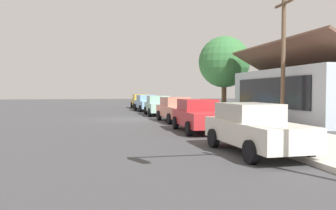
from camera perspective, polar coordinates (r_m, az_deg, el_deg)
name	(u,v)px	position (r m, az deg, el deg)	size (l,w,h in m)	color
ground_plane	(128,119)	(23.88, -6.71, -2.41)	(120.00, 120.00, 0.00)	#424244
sidewalk_curb	(205,117)	(24.98, 6.20, -2.01)	(60.00, 4.20, 0.16)	beige
car_mustard	(141,101)	(38.76, -4.60, 0.66)	(4.51, 2.10, 1.59)	gold
car_skyblue	(147,103)	(33.29, -3.59, 0.37)	(4.73, 2.26, 1.59)	#8CB7E0
car_seafoam	(159,105)	(27.60, -1.59, -0.05)	(4.75, 2.19, 1.59)	#9ED1BC
car_coral	(176,109)	(21.76, 1.40, -0.72)	(4.65, 2.09, 1.59)	#EA8C75
car_cherry	(199,115)	(16.59, 5.25, -1.71)	(4.46, 2.05, 1.59)	red
car_ivory	(253,128)	(11.23, 14.23, -3.75)	(4.54, 2.08, 1.59)	silver
storefront_building	(310,93)	(24.73, 22.91, 1.88)	(11.94, 6.38, 5.17)	#ADBCC6
shade_tree	(224,62)	(31.13, 9.49, 7.16)	(4.63, 4.63, 6.93)	brown
utility_pole_wooden	(283,57)	(20.28, 18.92, 7.73)	(1.80, 0.24, 7.50)	brown
fire_hydrant_red	(185,111)	(24.79, 2.96, -1.07)	(0.22, 0.22, 0.71)	red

